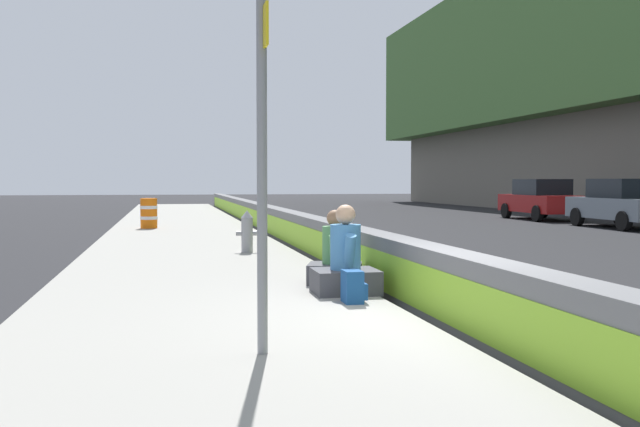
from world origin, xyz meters
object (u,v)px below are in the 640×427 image
object	(u,v)px
construction_barrel	(149,213)
seated_person_foreground	(345,266)
parked_car_midline	(541,199)
seated_person_middle	(335,260)
route_sign_post	(262,114)
fire_hydrant	(247,231)
parked_car_fourth	(623,203)
backpack	(353,287)

from	to	relation	value
construction_barrel	seated_person_foreground	bearing A→B (deg)	-168.51
parked_car_midline	construction_barrel	bearing A→B (deg)	105.19
seated_person_middle	route_sign_post	bearing A→B (deg)	158.52
seated_person_foreground	parked_car_midline	bearing A→B (deg)	-35.40
seated_person_middle	parked_car_midline	distance (m)	21.78
fire_hydrant	seated_person_foreground	distance (m)	5.85
route_sign_post	parked_car_fourth	distance (m)	21.70
fire_hydrant	parked_car_fourth	bearing A→B (deg)	-62.86
backpack	parked_car_midline	world-z (taller)	parked_car_midline
backpack	parked_car_fourth	xyz separation A→B (m)	(13.62, -13.19, 0.53)
seated_person_foreground	backpack	world-z (taller)	seated_person_foreground
parked_car_fourth	seated_person_foreground	bearing A→B (deg)	134.48
construction_barrel	parked_car_midline	distance (m)	16.52
backpack	parked_car_midline	distance (m)	23.26
fire_hydrant	construction_barrel	size ratio (longest dim) A/B	0.93
route_sign_post	seated_person_foreground	size ratio (longest dim) A/B	3.04
seated_person_middle	parked_car_fourth	world-z (taller)	parked_car_fourth
seated_person_middle	parked_car_fourth	distance (m)	17.67
seated_person_foreground	construction_barrel	xyz separation A→B (m)	(14.08, 2.86, 0.11)
seated_person_foreground	backpack	distance (m)	0.78
route_sign_post	parked_car_midline	bearing A→B (deg)	-34.16
seated_person_foreground	parked_car_fourth	world-z (taller)	parked_car_fourth
backpack	parked_car_fourth	size ratio (longest dim) A/B	0.09
route_sign_post	fire_hydrant	bearing A→B (deg)	-5.42
seated_person_foreground	parked_car_midline	xyz separation A→B (m)	(18.41, -13.08, 0.35)
backpack	construction_barrel	bearing A→B (deg)	10.59
route_sign_post	backpack	distance (m)	3.33
fire_hydrant	seated_person_foreground	size ratio (longest dim) A/B	0.74
parked_car_midline	seated_person_foreground	bearing A→B (deg)	144.60
fire_hydrant	parked_car_midline	distance (m)	18.65
parked_car_fourth	construction_barrel	bearing A→B (deg)	85.67
seated_person_middle	backpack	world-z (taller)	seated_person_middle
construction_barrel	parked_car_fourth	size ratio (longest dim) A/B	0.21
route_sign_post	fire_hydrant	world-z (taller)	route_sign_post
construction_barrel	parked_car_midline	size ratio (longest dim) A/B	0.21
parked_car_midline	seated_person_middle	bearing A→B (deg)	143.33
construction_barrel	parked_car_fourth	xyz separation A→B (m)	(-1.21, -15.97, 0.24)
route_sign_post	parked_car_fourth	bearing A→B (deg)	-42.46
construction_barrel	backpack	bearing A→B (deg)	-169.41
seated_person_middle	parked_car_midline	world-z (taller)	parked_car_midline
fire_hydrant	seated_person_middle	distance (m)	4.93
seated_person_foreground	backpack	size ratio (longest dim) A/B	2.96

